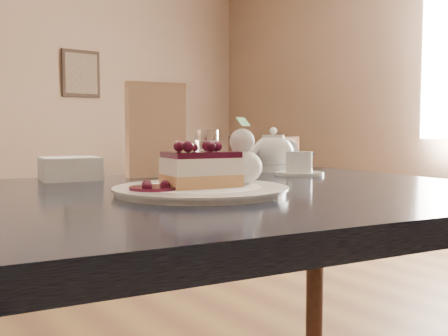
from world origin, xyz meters
TOP-DOWN VIEW (x-y plane):
  - main_table at (0.16, -0.04)m, footprint 1.38×1.03m
  - dessert_plate at (0.15, -0.09)m, footprint 0.30×0.30m
  - cheesecake_slice at (0.15, -0.09)m, footprint 0.14×0.11m
  - whipped_cream at (0.24, -0.09)m, footprint 0.08×0.08m
  - berry_sauce at (0.06, -0.08)m, footprint 0.08×0.08m
  - tea_set at (0.60, 0.21)m, footprint 0.17×0.26m
  - menu_card at (0.25, 0.27)m, footprint 0.15×0.05m
  - sugar_shaker at (0.39, 0.25)m, footprint 0.06×0.06m
  - napkin_stack at (0.05, 0.31)m, footprint 0.14×0.14m
  - bg_table_far_right at (2.97, 3.06)m, footprint 1.15×1.70m

SIDE VIEW (x-z plane):
  - bg_table_far_right at x=2.97m, z-range -0.50..0.63m
  - main_table at x=0.16m, z-range 0.31..1.10m
  - dessert_plate at x=0.15m, z-range 0.79..0.80m
  - berry_sauce at x=0.06m, z-range 0.80..0.81m
  - napkin_stack at x=0.05m, z-range 0.79..0.84m
  - cheesecake_slice at x=0.15m, z-range 0.80..0.87m
  - whipped_cream at x=0.24m, z-range 0.80..0.87m
  - tea_set at x=0.60m, z-range 0.78..0.89m
  - sugar_shaker at x=0.39m, z-range 0.79..0.91m
  - menu_card at x=0.25m, z-range 0.79..1.02m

